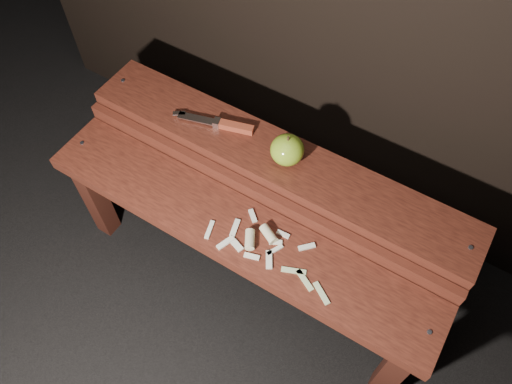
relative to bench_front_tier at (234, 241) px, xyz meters
The scene contains 6 objects.
ground 0.36m from the bench_front_tier, 90.00° to the left, with size 60.00×60.00×0.00m, color black.
bench_front_tier is the anchor object (origin of this frame).
bench_rear_tier 0.23m from the bench_front_tier, 90.00° to the left, with size 1.20×0.21×0.50m.
apple 0.30m from the bench_front_tier, 82.04° to the left, with size 0.09×0.09×0.10m.
knife 0.34m from the bench_front_tier, 126.26° to the left, with size 0.25×0.09×0.02m.
apple_scraps 0.12m from the bench_front_tier, ahead, with size 0.39×0.16×0.03m.
Camera 1 is at (0.41, -0.60, 1.61)m, focal length 35.00 mm.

